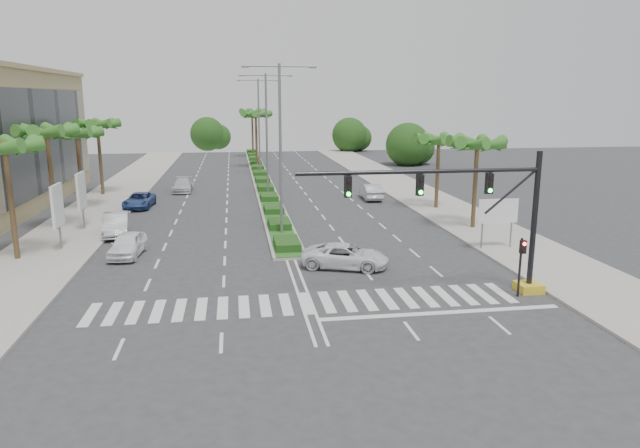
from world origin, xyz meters
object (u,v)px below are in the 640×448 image
(car_parked_b, at_px, (116,224))
(car_parked_d, at_px, (183,185))
(car_crossing, at_px, (345,256))
(car_right, at_px, (371,191))
(car_parked_a, at_px, (128,245))
(car_parked_c, at_px, (139,200))

(car_parked_b, distance_m, car_parked_d, 19.56)
(car_crossing, relative_size, car_right, 1.08)
(car_parked_b, xyz_separation_m, car_right, (21.72, 11.84, -0.04))
(car_parked_b, relative_size, car_parked_d, 1.02)
(car_parked_d, bearing_deg, car_parked_a, -93.05)
(car_parked_d, bearing_deg, car_parked_c, -109.90)
(car_crossing, xyz_separation_m, car_right, (6.90, 22.23, 0.07))
(car_parked_b, bearing_deg, car_crossing, -42.81)
(car_parked_a, relative_size, car_parked_d, 0.90)
(car_parked_a, xyz_separation_m, car_right, (19.92, 17.72, 0.03))
(car_parked_c, xyz_separation_m, car_parked_d, (3.13, 8.66, 0.02))
(car_parked_b, relative_size, car_crossing, 0.97)
(car_right, bearing_deg, car_parked_c, 5.50)
(car_parked_c, distance_m, car_parked_d, 9.21)
(car_crossing, bearing_deg, car_parked_d, 41.27)
(car_parked_c, height_order, car_crossing, car_crossing)
(car_parked_a, relative_size, car_parked_b, 0.89)
(car_crossing, bearing_deg, car_parked_a, 90.69)
(car_parked_d, bearing_deg, car_parked_b, -99.23)
(car_parked_d, xyz_separation_m, car_right, (18.59, -7.47, 0.07))
(car_parked_a, bearing_deg, car_right, 46.71)
(car_parked_d, height_order, car_right, car_right)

